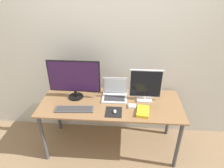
{
  "coord_description": "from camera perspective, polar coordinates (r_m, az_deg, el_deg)",
  "views": [
    {
      "loc": [
        0.16,
        -1.68,
        2.14
      ],
      "look_at": [
        0.01,
        0.37,
        0.98
      ],
      "focal_mm": 32.0,
      "sensor_mm": 36.0,
      "label": 1
    }
  ],
  "objects": [
    {
      "name": "ground_plane",
      "position": [
        2.73,
        -0.89,
        -22.24
      ],
      "size": [
        12.0,
        12.0,
        0.0
      ],
      "primitive_type": "plane",
      "color": "#8C7051"
    },
    {
      "name": "wall_back",
      "position": [
        2.6,
        0.38,
        9.5
      ],
      "size": [
        7.0,
        0.05,
        2.5
      ],
      "color": "silver",
      "rests_on": "ground_plane"
    },
    {
      "name": "desk",
      "position": [
        2.53,
        -0.31,
        -7.01
      ],
      "size": [
        1.73,
        0.69,
        0.73
      ],
      "color": "olive",
      "rests_on": "ground_plane"
    },
    {
      "name": "monitor_left",
      "position": [
        2.48,
        -10.77,
        1.6
      ],
      "size": [
        0.64,
        0.19,
        0.51
      ],
      "color": "black",
      "rests_on": "desk"
    },
    {
      "name": "monitor_right",
      "position": [
        2.44,
        9.56,
        -0.43
      ],
      "size": [
        0.39,
        0.13,
        0.42
      ],
      "color": "silver",
      "rests_on": "desk"
    },
    {
      "name": "laptop",
      "position": [
        2.55,
        0.82,
        -2.54
      ],
      "size": [
        0.31,
        0.24,
        0.24
      ],
      "color": "silver",
      "rests_on": "desk"
    },
    {
      "name": "keyboard",
      "position": [
        2.39,
        -10.69,
        -7.08
      ],
      "size": [
        0.45,
        0.16,
        0.02
      ],
      "color": "#4C4C51",
      "rests_on": "desk"
    },
    {
      "name": "mousepad",
      "position": [
        2.32,
        0.46,
        -8.0
      ],
      "size": [
        0.19,
        0.2,
        0.0
      ],
      "color": "black",
      "rests_on": "desk"
    },
    {
      "name": "mouse",
      "position": [
        2.3,
        0.81,
        -7.82
      ],
      "size": [
        0.04,
        0.06,
        0.03
      ],
      "color": "silver",
      "rests_on": "mousepad"
    },
    {
      "name": "book",
      "position": [
        2.32,
        8.81,
        -7.77
      ],
      "size": [
        0.16,
        0.22,
        0.04
      ],
      "color": "yellow",
      "rests_on": "desk"
    },
    {
      "name": "power_brick",
      "position": [
        2.4,
        5.8,
        -6.37
      ],
      "size": [
        0.09,
        0.08,
        0.03
      ],
      "color": "white",
      "rests_on": "desk"
    }
  ]
}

